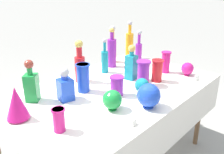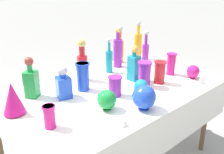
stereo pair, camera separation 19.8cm
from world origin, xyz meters
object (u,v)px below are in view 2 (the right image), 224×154
(square_decanter_0, at_px, (31,81))
(slender_vase_1, at_px, (83,76))
(tall_bottle_0, at_px, (82,63))
(tall_bottle_5, at_px, (138,44))
(fluted_vase_0, at_px, (13,98))
(cardboard_box_behind_left, at_px, (75,100))
(tall_bottle_4, at_px, (118,51))
(round_bowl_0, at_px, (193,72))
(slender_vase_5, at_px, (160,72))
(tall_bottle_1, at_px, (109,60))
(tall_bottle_2, at_px, (145,52))
(square_decanter_2, at_px, (63,85))
(square_decanter_1, at_px, (134,65))
(round_bowl_3, at_px, (107,100))
(slender_vase_4, at_px, (49,116))
(tall_bottle_3, at_px, (120,48))
(slender_vase_0, at_px, (115,85))
(round_bowl_2, at_px, (141,87))
(round_bowl_1, at_px, (144,97))
(cardboard_box_behind_right, at_px, (74,97))
(slender_vase_2, at_px, (145,73))
(slender_vase_3, at_px, (171,63))

(square_decanter_0, bearing_deg, slender_vase_1, -23.26)
(tall_bottle_0, height_order, tall_bottle_5, tall_bottle_5)
(fluted_vase_0, distance_m, cardboard_box_behind_left, 1.60)
(tall_bottle_4, xyz_separation_m, round_bowl_0, (0.28, -0.68, -0.09))
(tall_bottle_4, bearing_deg, slender_vase_5, -93.00)
(slender_vase_1, distance_m, fluted_vase_0, 0.56)
(tall_bottle_1, xyz_separation_m, fluted_vase_0, (-0.98, -0.18, -0.01))
(tall_bottle_2, height_order, square_decanter_2, tall_bottle_2)
(fluted_vase_0, bearing_deg, square_decanter_1, -6.33)
(tall_bottle_1, relative_size, square_decanter_0, 1.05)
(tall_bottle_4, bearing_deg, tall_bottle_1, -159.26)
(round_bowl_3, bearing_deg, slender_vase_1, 79.01)
(slender_vase_4, bearing_deg, tall_bottle_0, 39.43)
(square_decanter_2, relative_size, slender_vase_1, 1.09)
(tall_bottle_3, height_order, slender_vase_0, tall_bottle_3)
(round_bowl_0, height_order, round_bowl_2, round_bowl_2)
(round_bowl_0, distance_m, round_bowl_1, 0.75)
(tall_bottle_1, height_order, cardboard_box_behind_right, tall_bottle_1)
(fluted_vase_0, height_order, round_bowl_3, fluted_vase_0)
(tall_bottle_4, relative_size, round_bowl_3, 2.79)
(slender_vase_0, height_order, fluted_vase_0, fluted_vase_0)
(slender_vase_2, xyz_separation_m, round_bowl_1, (-0.30, -0.26, -0.02))
(tall_bottle_2, distance_m, round_bowl_1, 0.94)
(tall_bottle_5, relative_size, slender_vase_2, 1.95)
(round_bowl_2, bearing_deg, slender_vase_2, 32.58)
(round_bowl_0, xyz_separation_m, round_bowl_3, (-0.94, 0.08, 0.01))
(slender_vase_3, height_order, fluted_vase_0, fluted_vase_0)
(tall_bottle_2, height_order, cardboard_box_behind_right, tall_bottle_2)
(slender_vase_0, height_order, round_bowl_2, slender_vase_0)
(slender_vase_3, bearing_deg, tall_bottle_4, 113.56)
(tall_bottle_2, relative_size, slender_vase_4, 2.46)
(slender_vase_1, height_order, round_bowl_3, slender_vase_1)
(tall_bottle_0, relative_size, round_bowl_0, 3.01)
(slender_vase_5, xyz_separation_m, cardboard_box_behind_right, (-0.03, 1.30, -0.70))
(round_bowl_2, bearing_deg, slender_vase_5, 9.71)
(slender_vase_0, distance_m, fluted_vase_0, 0.72)
(square_decanter_0, bearing_deg, tall_bottle_1, 1.15)
(tall_bottle_0, height_order, slender_vase_4, tall_bottle_0)
(slender_vase_0, xyz_separation_m, slender_vase_3, (0.69, -0.01, 0.03))
(tall_bottle_3, distance_m, round_bowl_0, 0.80)
(tall_bottle_4, distance_m, round_bowl_2, 0.68)
(slender_vase_1, distance_m, round_bowl_3, 0.38)
(tall_bottle_0, distance_m, round_bowl_0, 0.98)
(tall_bottle_1, xyz_separation_m, tall_bottle_2, (0.41, -0.09, 0.02))
(tall_bottle_0, height_order, slender_vase_2, tall_bottle_0)
(slender_vase_1, xyz_separation_m, round_bowl_1, (0.12, -0.53, -0.03))
(slender_vase_2, xyz_separation_m, round_bowl_3, (-0.49, -0.09, -0.04))
(square_decanter_2, distance_m, round_bowl_0, 1.14)
(square_decanter_0, height_order, fluted_vase_0, square_decanter_0)
(tall_bottle_1, distance_m, tall_bottle_3, 0.33)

